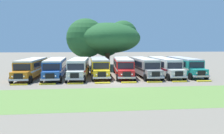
# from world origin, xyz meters

# --- Properties ---
(ground_plane) EXTENTS (220.00, 220.00, 0.00)m
(ground_plane) POSITION_xyz_m (0.00, 0.00, 0.00)
(ground_plane) COLOR slate
(foreground_grass_strip) EXTENTS (80.00, 8.45, 0.01)m
(foreground_grass_strip) POSITION_xyz_m (0.00, -7.11, 0.00)
(foreground_grass_strip) COLOR olive
(foreground_grass_strip) RESTS_ON ground_plane
(parked_bus_slot_0) EXTENTS (2.85, 10.86, 2.82)m
(parked_bus_slot_0) POSITION_xyz_m (-12.07, 5.83, 1.58)
(parked_bus_slot_0) COLOR orange
(parked_bus_slot_0) RESTS_ON ground_plane
(parked_bus_slot_1) EXTENTS (3.03, 10.89, 2.82)m
(parked_bus_slot_1) POSITION_xyz_m (-8.54, 5.70, 1.58)
(parked_bus_slot_1) COLOR #23519E
(parked_bus_slot_1) RESTS_ON ground_plane
(parked_bus_slot_2) EXTENTS (3.11, 10.90, 2.82)m
(parked_bus_slot_2) POSITION_xyz_m (-5.00, 5.72, 1.58)
(parked_bus_slot_2) COLOR silver
(parked_bus_slot_2) RESTS_ON ground_plane
(parked_bus_slot_3) EXTENTS (2.86, 10.86, 2.82)m
(parked_bus_slot_3) POSITION_xyz_m (-1.87, 6.45, 1.58)
(parked_bus_slot_3) COLOR yellow
(parked_bus_slot_3) RESTS_ON ground_plane
(parked_bus_slot_4) EXTENTS (3.24, 10.92, 2.82)m
(parked_bus_slot_4) POSITION_xyz_m (1.89, 6.17, 1.58)
(parked_bus_slot_4) COLOR red
(parked_bus_slot_4) RESTS_ON ground_plane
(parked_bus_slot_5) EXTENTS (3.02, 10.88, 2.82)m
(parked_bus_slot_5) POSITION_xyz_m (5.18, 5.86, 1.58)
(parked_bus_slot_5) COLOR #9E9993
(parked_bus_slot_5) RESTS_ON ground_plane
(parked_bus_slot_6) EXTENTS (2.80, 10.85, 2.82)m
(parked_bus_slot_6) POSITION_xyz_m (8.57, 5.97, 1.58)
(parked_bus_slot_6) COLOR silver
(parked_bus_slot_6) RESTS_ON ground_plane
(parked_bus_slot_7) EXTENTS (2.76, 10.85, 2.82)m
(parked_bus_slot_7) POSITION_xyz_m (12.09, 6.33, 1.58)
(parked_bus_slot_7) COLOR teal
(parked_bus_slot_7) RESTS_ON ground_plane
(curb_wheelstop_0) EXTENTS (2.00, 0.36, 0.15)m
(curb_wheelstop_0) POSITION_xyz_m (-12.05, -0.11, 0.07)
(curb_wheelstop_0) COLOR yellow
(curb_wheelstop_0) RESTS_ON ground_plane
(curb_wheelstop_1) EXTENTS (2.00, 0.36, 0.15)m
(curb_wheelstop_1) POSITION_xyz_m (-8.61, -0.11, 0.07)
(curb_wheelstop_1) COLOR yellow
(curb_wheelstop_1) RESTS_ON ground_plane
(curb_wheelstop_2) EXTENTS (2.00, 0.36, 0.15)m
(curb_wheelstop_2) POSITION_xyz_m (-5.17, -0.11, 0.07)
(curb_wheelstop_2) COLOR yellow
(curb_wheelstop_2) RESTS_ON ground_plane
(curb_wheelstop_3) EXTENTS (2.00, 0.36, 0.15)m
(curb_wheelstop_3) POSITION_xyz_m (-1.72, -0.11, 0.07)
(curb_wheelstop_3) COLOR yellow
(curb_wheelstop_3) RESTS_ON ground_plane
(curb_wheelstop_4) EXTENTS (2.00, 0.36, 0.15)m
(curb_wheelstop_4) POSITION_xyz_m (1.72, -0.11, 0.07)
(curb_wheelstop_4) COLOR yellow
(curb_wheelstop_4) RESTS_ON ground_plane
(curb_wheelstop_5) EXTENTS (2.00, 0.36, 0.15)m
(curb_wheelstop_5) POSITION_xyz_m (5.17, -0.11, 0.07)
(curb_wheelstop_5) COLOR yellow
(curb_wheelstop_5) RESTS_ON ground_plane
(curb_wheelstop_6) EXTENTS (2.00, 0.36, 0.15)m
(curb_wheelstop_6) POSITION_xyz_m (8.61, -0.11, 0.07)
(curb_wheelstop_6) COLOR yellow
(curb_wheelstop_6) RESTS_ON ground_plane
(curb_wheelstop_7) EXTENTS (2.00, 0.36, 0.15)m
(curb_wheelstop_7) POSITION_xyz_m (12.05, -0.11, 0.07)
(curb_wheelstop_7) COLOR yellow
(curb_wheelstop_7) RESTS_ON ground_plane
(broad_shade_tree) EXTENTS (15.82, 15.41, 10.40)m
(broad_shade_tree) POSITION_xyz_m (-0.12, 19.46, 6.33)
(broad_shade_tree) COLOR brown
(broad_shade_tree) RESTS_ON ground_plane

